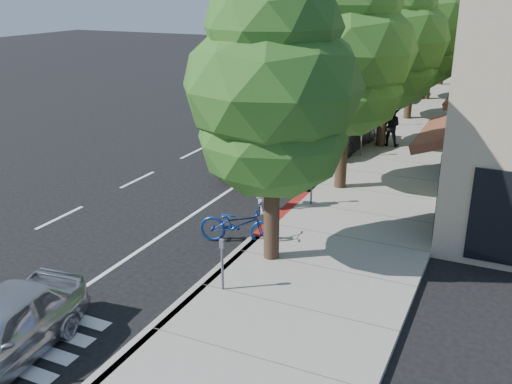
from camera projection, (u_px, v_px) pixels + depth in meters
The scene contains 17 objects.
ground at pixel (270, 228), 16.81m from camera, with size 120.00×120.00×0.00m, color black.
sidewalk at pixel (403, 163), 22.70m from camera, with size 4.60×56.00×0.15m, color gray.
curb at pixel (347, 156), 23.61m from camera, with size 0.30×56.00×0.15m, color #9E998E.
curb_red_segment at pixel (283, 214), 17.64m from camera, with size 0.32×4.00×0.15m, color maroon.
street_tree_0 at pixel (273, 91), 13.23m from camera, with size 4.26×4.26×7.15m.
street_tree_1 at pixel (347, 53), 18.26m from camera, with size 4.47×4.47×7.55m.
street_tree_2 at pixel (388, 42), 23.42m from camera, with size 4.97×4.97×7.51m.
street_tree_3 at pixel (415, 28), 28.49m from camera, with size 5.72×5.72×7.94m.
street_tree_4 at pixel (433, 27), 33.70m from camera, with size 5.11×5.11×7.36m.
street_tree_5 at pixel (447, 22), 38.83m from camera, with size 4.99×4.99×7.29m.
cyclist at pixel (263, 183), 17.66m from camera, with size 0.71×0.47×1.96m, color silver.
bicycle at pixel (238, 224), 15.65m from camera, with size 0.75×2.16×1.14m, color navy.
silver_suv at pixel (276, 145), 22.19m from camera, with size 2.92×6.34×1.76m, color #A1A1A5.
dark_sedan at pixel (343, 133), 24.42m from camera, with size 1.68×4.81×1.59m, color black.
white_pickup at pixel (371, 92), 33.89m from camera, with size 2.13×5.23×1.52m, color silver.
dark_suv_far at pixel (392, 84), 35.50m from camera, with size 2.18×5.42×1.85m, color black.
pedestrian at pixel (391, 126), 24.63m from camera, with size 0.85×0.66×1.75m, color black.
Camera 1 is at (6.12, -14.18, 6.74)m, focal length 40.00 mm.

